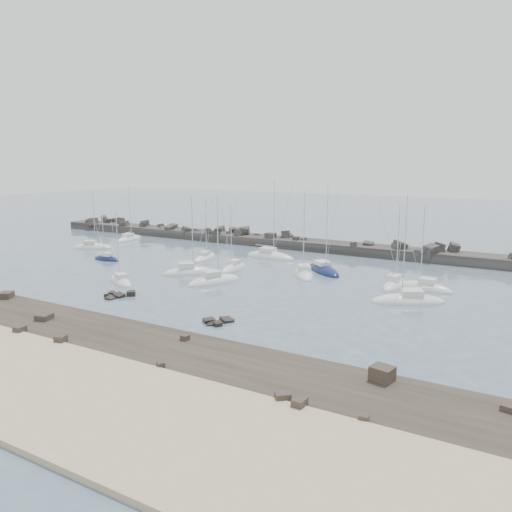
# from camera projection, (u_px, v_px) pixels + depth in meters

# --- Properties ---
(ground) EXTENTS (400.00, 400.00, 0.00)m
(ground) POSITION_uv_depth(u_px,v_px,m) (180.00, 286.00, 73.36)
(ground) COLOR #495E72
(ground) RESTS_ON ground
(rock_shelf) EXTENTS (140.00, 12.00, 2.00)m
(rock_shelf) POSITION_uv_depth(u_px,v_px,m) (55.00, 329.00, 54.59)
(rock_shelf) COLOR #2A221D
(rock_shelf) RESTS_ON ground
(rock_cluster_near) EXTENTS (4.25, 3.99, 1.30)m
(rock_cluster_near) POSITION_uv_depth(u_px,v_px,m) (120.00, 296.00, 67.68)
(rock_cluster_near) COLOR black
(rock_cluster_near) RESTS_ON ground
(rock_cluster_far) EXTENTS (3.37, 3.73, 1.13)m
(rock_cluster_far) POSITION_uv_depth(u_px,v_px,m) (219.00, 323.00, 56.90)
(rock_cluster_far) COLOR black
(rock_cluster_far) RESTS_ON ground
(breakwater) EXTENTS (115.00, 7.47, 5.08)m
(breakwater) POSITION_uv_depth(u_px,v_px,m) (260.00, 243.00, 109.48)
(breakwater) COLOR #2A2826
(breakwater) RESTS_ON ground
(sailboat_0) EXTENTS (8.49, 5.96, 13.11)m
(sailboat_0) POSITION_uv_depth(u_px,v_px,m) (93.00, 248.00, 104.40)
(sailboat_0) COLOR silver
(sailboat_0) RESTS_ON ground
(sailboat_1) EXTENTS (3.82, 8.94, 13.61)m
(sailboat_1) POSITION_uv_depth(u_px,v_px,m) (129.00, 239.00, 115.31)
(sailboat_1) COLOR silver
(sailboat_1) RESTS_ON ground
(sailboat_2) EXTENTS (5.84, 2.01, 9.41)m
(sailboat_2) POSITION_uv_depth(u_px,v_px,m) (107.00, 259.00, 92.11)
(sailboat_2) COLOR #101944
(sailboat_2) RESTS_ON ground
(sailboat_3) EXTENTS (3.70, 8.20, 12.51)m
(sailboat_3) POSITION_uv_depth(u_px,v_px,m) (205.00, 258.00, 93.31)
(sailboat_3) COLOR silver
(sailboat_3) RESTS_ON ground
(sailboat_4) EXTENTS (10.30, 3.66, 16.04)m
(sailboat_4) POSITION_uv_depth(u_px,v_px,m) (270.00, 257.00, 94.40)
(sailboat_4) COLOR silver
(sailboat_4) RESTS_ON ground
(sailboat_5) EXTENTS (7.62, 5.48, 11.78)m
(sailboat_5) POSITION_uv_depth(u_px,v_px,m) (121.00, 282.00, 75.28)
(sailboat_5) COLOR silver
(sailboat_5) RESTS_ON ground
(sailboat_6) EXTENTS (2.71, 7.57, 11.96)m
(sailboat_6) POSITION_uv_depth(u_px,v_px,m) (233.00, 269.00, 84.28)
(sailboat_6) COLOR silver
(sailboat_6) RESTS_ON ground
(sailboat_7) EXTENTS (6.29, 9.16, 14.14)m
(sailboat_7) POSITION_uv_depth(u_px,v_px,m) (214.00, 282.00, 75.23)
(sailboat_7) COLOR silver
(sailboat_7) RESTS_ON ground
(sailboat_8) EXTENTS (9.23, 8.87, 15.36)m
(sailboat_8) POSITION_uv_depth(u_px,v_px,m) (324.00, 271.00, 82.65)
(sailboat_8) COLOR #101944
(sailboat_8) RESTS_ON ground
(sailboat_9) EXTENTS (8.41, 3.71, 12.97)m
(sailboat_9) POSITION_uv_depth(u_px,v_px,m) (424.00, 288.00, 71.43)
(sailboat_9) COLOR silver
(sailboat_9) RESTS_ON ground
(sailboat_10) EXTENTS (2.80, 8.19, 13.02)m
(sailboat_10) POSITION_uv_depth(u_px,v_px,m) (394.00, 285.00, 73.29)
(sailboat_10) COLOR silver
(sailboat_10) RESTS_ON ground
(sailboat_11) EXTENTS (9.89, 7.12, 15.10)m
(sailboat_11) POSITION_uv_depth(u_px,v_px,m) (408.00, 302.00, 64.83)
(sailboat_11) COLOR silver
(sailboat_11) RESTS_ON ground
(sailboat_13) EXTENTS (7.88, 7.93, 13.70)m
(sailboat_13) POSITION_uv_depth(u_px,v_px,m) (189.00, 273.00, 81.14)
(sailboat_13) COLOR silver
(sailboat_13) RESTS_ON ground
(sailboat_14) EXTENTS (7.22, 9.42, 14.62)m
(sailboat_14) POSITION_uv_depth(u_px,v_px,m) (304.00, 274.00, 80.32)
(sailboat_14) COLOR silver
(sailboat_14) RESTS_ON ground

